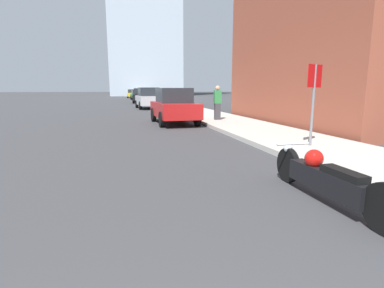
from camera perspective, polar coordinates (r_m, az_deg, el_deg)
sidewalk at (r=40.12m, az=-5.97°, el=8.05°), size 3.00×240.00×0.15m
motorcycle at (r=4.92m, az=23.97°, el=-5.90°), size 0.62×2.72×0.75m
parked_car_red at (r=14.77m, az=-3.47°, el=7.24°), size 1.96×4.17×1.74m
parked_car_silver at (r=26.69m, az=-8.26°, el=8.63°), size 2.16×4.49×1.82m
parked_car_black at (r=37.74m, az=-9.77°, el=9.05°), size 2.13×3.98×1.80m
parked_car_green at (r=49.25m, az=-10.49°, el=9.20°), size 1.96×4.09×1.58m
parked_car_yellow at (r=61.87m, az=-11.35°, el=9.40°), size 2.11×4.61×1.66m
stop_sign at (r=8.75m, az=22.20°, el=9.34°), size 0.57×0.26×2.17m
pedestrian at (r=15.29m, az=4.88°, el=7.93°), size 0.36×0.24×1.71m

